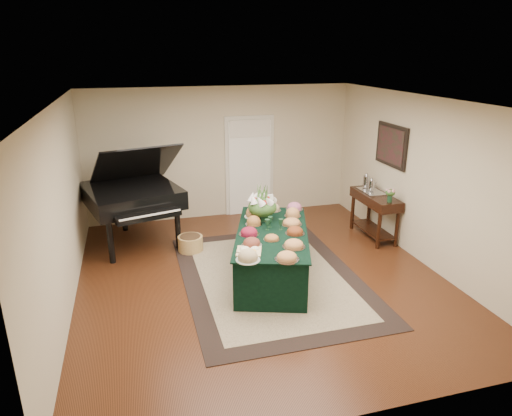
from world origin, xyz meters
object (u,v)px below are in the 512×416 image
object	(u,v)px
mahogany_sideboard	(375,204)
floral_centerpiece	(262,203)
buffet_table	(272,254)
grand_piano	(133,194)

from	to	relation	value
mahogany_sideboard	floral_centerpiece	bearing A→B (deg)	-168.04
buffet_table	mahogany_sideboard	bearing A→B (deg)	23.34
buffet_table	mahogany_sideboard	xyz separation A→B (m)	(2.32, 1.00, 0.27)
floral_centerpiece	mahogany_sideboard	bearing A→B (deg)	11.96
buffet_table	grand_piano	distance (m)	2.84
buffet_table	grand_piano	bearing A→B (deg)	136.16
buffet_table	floral_centerpiece	size ratio (longest dim) A/B	5.10
floral_centerpiece	mahogany_sideboard	size ratio (longest dim) A/B	0.40
mahogany_sideboard	grand_piano	bearing A→B (deg)	167.90
floral_centerpiece	grand_piano	xyz separation A→B (m)	(-2.00, 1.42, -0.11)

